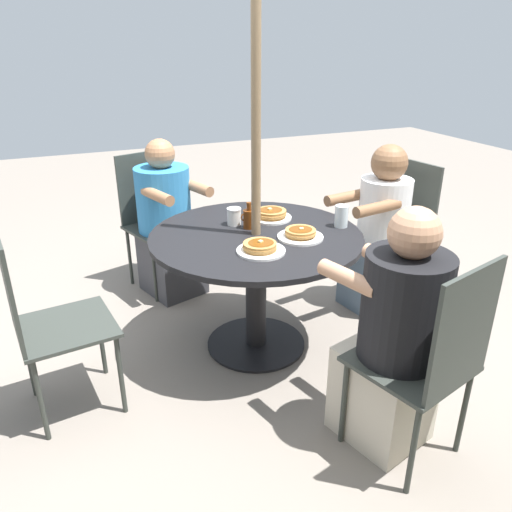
{
  "coord_description": "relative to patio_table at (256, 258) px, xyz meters",
  "views": [
    {
      "loc": [
        0.99,
        2.33,
        1.69
      ],
      "look_at": [
        0.0,
        0.0,
        0.58
      ],
      "focal_mm": 35.0,
      "sensor_mm": 36.0,
      "label": 1
    }
  ],
  "objects": [
    {
      "name": "ground_plane",
      "position": [
        0.0,
        0.0,
        -0.57
      ],
      "size": [
        12.0,
        12.0,
        0.0
      ],
      "primitive_type": "plane",
      "color": "gray"
    },
    {
      "name": "patio_table",
      "position": [
        0.0,
        0.0,
        0.0
      ],
      "size": [
        1.17,
        1.17,
        0.71
      ],
      "color": "black",
      "rests_on": "ground"
    },
    {
      "name": "drinking_glass_a",
      "position": [
        -0.49,
        0.08,
        0.2
      ],
      "size": [
        0.08,
        0.08,
        0.12
      ],
      "primitive_type": "cylinder",
      "color": "silver",
      "rests_on": "patio_table"
    },
    {
      "name": "patio_chair_east",
      "position": [
        0.34,
        -1.08,
        -0.03
      ],
      "size": [
        0.53,
        0.53,
        0.96
      ],
      "rotation": [
        0.0,
        0.0,
        0.31
      ],
      "color": "#333833",
      "rests_on": "ground"
    },
    {
      "name": "coffee_cup",
      "position": [
        0.06,
        -0.18,
        0.19
      ],
      "size": [
        0.08,
        0.08,
        0.1
      ],
      "color": "white",
      "rests_on": "patio_table"
    },
    {
      "name": "patio_chair_west",
      "position": [
        -0.3,
        1.09,
        -0.03
      ],
      "size": [
        0.52,
        0.52,
        0.96
      ],
      "rotation": [
        0.0,
        0.0,
        -2.88
      ],
      "color": "#333833",
      "rests_on": "ground"
    },
    {
      "name": "pancake_plate_a",
      "position": [
        0.08,
        0.24,
        0.16
      ],
      "size": [
        0.25,
        0.25,
        0.06
      ],
      "color": "white",
      "rests_on": "patio_table"
    },
    {
      "name": "pancake_plate_b",
      "position": [
        -0.18,
        -0.19,
        0.17
      ],
      "size": [
        0.25,
        0.25,
        0.07
      ],
      "color": "white",
      "rests_on": "patio_table"
    },
    {
      "name": "syrup_bottle",
      "position": [
        -0.0,
        -0.1,
        0.2
      ],
      "size": [
        0.09,
        0.07,
        0.15
      ],
      "color": "#602D0F",
      "rests_on": "patio_table"
    },
    {
      "name": "diner_east",
      "position": [
        0.28,
        -0.9,
        -0.08
      ],
      "size": [
        0.49,
        0.57,
        1.09
      ],
      "rotation": [
        0.0,
        0.0,
        0.31
      ],
      "color": "#3D3D42",
      "rests_on": "ground"
    },
    {
      "name": "patio_chair_north",
      "position": [
        -1.11,
        -0.18,
        -0.03
      ],
      "size": [
        0.48,
        0.48,
        0.96
      ],
      "rotation": [
        0.0,
        0.0,
        -1.41
      ],
      "color": "#333833",
      "rests_on": "ground"
    },
    {
      "name": "diner_north",
      "position": [
        -0.93,
        -0.15,
        -0.06
      ],
      "size": [
        0.56,
        0.39,
        1.1
      ],
      "rotation": [
        0.0,
        0.0,
        -1.41
      ],
      "color": "slate",
      "rests_on": "ground"
    },
    {
      "name": "patio_chair_south",
      "position": [
        1.12,
        0.15,
        -0.03
      ],
      "size": [
        0.47,
        0.47,
        0.96
      ],
      "rotation": [
        0.0,
        0.0,
        -4.58
      ],
      "color": "#333833",
      "rests_on": "ground"
    },
    {
      "name": "diner_west",
      "position": [
        -0.25,
        0.91,
        -0.06
      ],
      "size": [
        0.45,
        0.54,
        1.12
      ],
      "rotation": [
        0.0,
        0.0,
        -2.88
      ],
      "color": "beige",
      "rests_on": "ground"
    },
    {
      "name": "umbrella_pole",
      "position": [
        0.0,
        0.0,
        0.47
      ],
      "size": [
        0.05,
        0.05,
        2.08
      ],
      "primitive_type": "cylinder",
      "color": "#846B4C",
      "rests_on": "ground"
    },
    {
      "name": "pancake_plate_c",
      "position": [
        -0.19,
        0.15,
        0.16
      ],
      "size": [
        0.25,
        0.25,
        0.06
      ],
      "color": "white",
      "rests_on": "patio_table"
    }
  ]
}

